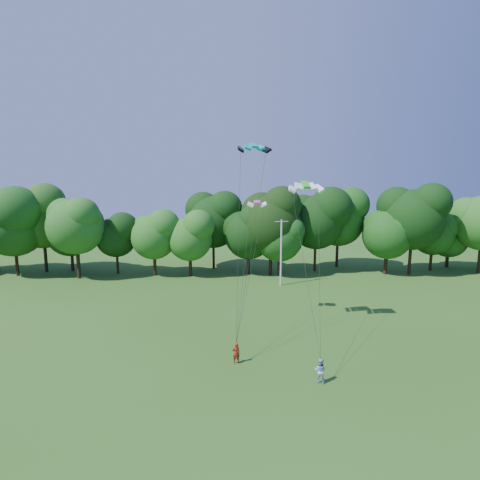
{
  "coord_description": "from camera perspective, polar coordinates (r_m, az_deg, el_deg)",
  "views": [
    {
      "loc": [
        -2.85,
        -20.45,
        13.88
      ],
      "look_at": [
        -0.76,
        13.0,
        8.65
      ],
      "focal_mm": 28.0,
      "sensor_mm": 36.0,
      "label": 1
    }
  ],
  "objects": [
    {
      "name": "utility_pole",
      "position": [
        50.3,
        6.27,
        -1.85
      ],
      "size": [
        1.79,
        0.22,
        8.92
      ],
      "rotation": [
        0.0,
        0.0,
        0.05
      ],
      "color": "silver",
      "rests_on": "ground"
    },
    {
      "name": "ground",
      "position": [
        24.88,
        4.0,
        -25.06
      ],
      "size": [
        160.0,
        160.0,
        0.0
      ],
      "primitive_type": "plane",
      "color": "#2C5316",
      "rests_on": "ground"
    },
    {
      "name": "kite_teal",
      "position": [
        33.36,
        2.06,
        14.2
      ],
      "size": [
        2.99,
        1.68,
        0.55
      ],
      "rotation": [
        0.0,
        0.0,
        0.15
      ],
      "color": "#05AAA7",
      "rests_on": "ground"
    },
    {
      "name": "kite_green",
      "position": [
        34.27,
        9.92,
        8.32
      ],
      "size": [
        3.08,
        1.45,
        0.7
      ],
      "rotation": [
        0.0,
        0.0,
        0.04
      ],
      "color": "#27D31F",
      "rests_on": "ground"
    },
    {
      "name": "tree_back_west",
      "position": [
        64.47,
        -27.9,
        3.16
      ],
      "size": [
        9.49,
        9.49,
        13.8
      ],
      "color": "black",
      "rests_on": "ground"
    },
    {
      "name": "kite_flyer_left",
      "position": [
        30.1,
        -0.6,
        -16.83
      ],
      "size": [
        0.66,
        0.49,
        1.65
      ],
      "primitive_type": "imported",
      "rotation": [
        0.0,
        0.0,
        3.31
      ],
      "color": "maroon",
      "rests_on": "ground"
    },
    {
      "name": "kite_pink",
      "position": [
        36.7,
        2.61,
        5.78
      ],
      "size": [
        2.03,
        1.16,
        0.36
      ],
      "rotation": [
        0.0,
        0.0,
        -0.12
      ],
      "color": "#E23E98",
      "rests_on": "ground"
    },
    {
      "name": "tree_back_east",
      "position": [
        69.27,
        29.3,
        1.09
      ],
      "size": [
        6.47,
        6.47,
        9.41
      ],
      "color": "#341E14",
      "rests_on": "ground"
    },
    {
      "name": "kite_flyer_right",
      "position": [
        28.17,
        12.13,
        -18.85
      ],
      "size": [
        1.05,
        0.96,
        1.73
      ],
      "primitive_type": "imported",
      "rotation": [
        0.0,
        0.0,
        2.68
      ],
      "color": "#A7B9E7",
      "rests_on": "ground"
    },
    {
      "name": "tree_back_center",
      "position": [
        55.37,
        4.76,
        3.65
      ],
      "size": [
        9.76,
        9.76,
        14.2
      ],
      "color": "black",
      "rests_on": "ground"
    }
  ]
}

